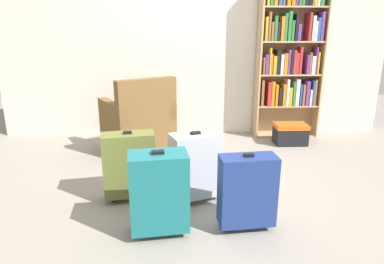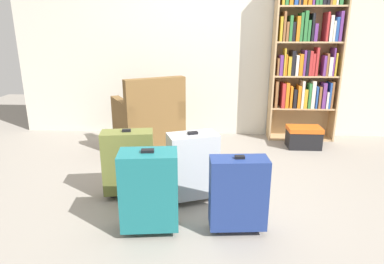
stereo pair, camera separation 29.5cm
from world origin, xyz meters
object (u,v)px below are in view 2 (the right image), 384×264
at_px(bookshelf, 306,51).
at_px(mug, 198,142).
at_px(armchair, 149,124).
at_px(suitcase_silver, 193,165).
at_px(suitcase_olive, 128,162).
at_px(storage_box, 304,137).
at_px(suitcase_teal, 149,190).
at_px(suitcase_navy_blue, 238,193).

distance_m(bookshelf, mug, 1.78).
distance_m(armchair, suitcase_silver, 1.42).
bearing_deg(bookshelf, suitcase_olive, -136.86).
bearing_deg(bookshelf, storage_box, -94.72).
bearing_deg(bookshelf, armchair, -165.00).
relative_size(mug, suitcase_silver, 0.20).
height_order(armchair, suitcase_teal, armchair).
relative_size(bookshelf, suitcase_navy_blue, 3.54).
height_order(suitcase_silver, suitcase_olive, same).
distance_m(bookshelf, suitcase_olive, 2.71).
relative_size(suitcase_teal, suitcase_olive, 1.03).
xyz_separation_m(armchair, suitcase_olive, (0.05, -1.25, 0.00)).
bearing_deg(mug, storage_box, 0.91).
bearing_deg(storage_box, armchair, -175.66).
bearing_deg(storage_box, suitcase_navy_blue, -116.75).
relative_size(armchair, suitcase_navy_blue, 1.63).
distance_m(storage_box, suitcase_olive, 2.33).
bearing_deg(suitcase_teal, suitcase_olive, 117.77).
bearing_deg(suitcase_silver, armchair, 115.29).
xyz_separation_m(bookshelf, suitcase_silver, (-1.33, -1.80, -0.82)).
bearing_deg(armchair, suitcase_olive, -87.67).
distance_m(mug, storage_box, 1.31).
bearing_deg(mug, suitcase_navy_blue, -79.06).
relative_size(bookshelf, suitcase_silver, 3.39).
height_order(suitcase_olive, suitcase_navy_blue, suitcase_olive).
height_order(bookshelf, armchair, bookshelf).
bearing_deg(suitcase_teal, bookshelf, 54.89).
relative_size(suitcase_silver, suitcase_teal, 0.97).
bearing_deg(suitcase_olive, suitcase_navy_blue, -28.73).
bearing_deg(suitcase_navy_blue, suitcase_silver, 127.13).
xyz_separation_m(armchair, suitcase_silver, (0.61, -1.29, 0.00)).
bearing_deg(storage_box, suitcase_silver, -132.21).
xyz_separation_m(bookshelf, suitcase_teal, (-1.61, -2.29, -0.82)).
xyz_separation_m(mug, suitcase_olive, (-0.54, -1.37, 0.27)).
height_order(mug, suitcase_silver, suitcase_silver).
relative_size(armchair, suitcase_teal, 1.52).
bearing_deg(suitcase_olive, bookshelf, 43.14).
relative_size(suitcase_silver, suitcase_olive, 1.00).
distance_m(bookshelf, suitcase_silver, 2.39).
distance_m(armchair, suitcase_teal, 1.80).
bearing_deg(storage_box, suitcase_teal, -129.50).
bearing_deg(suitcase_silver, suitcase_navy_blue, -52.87).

